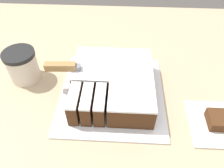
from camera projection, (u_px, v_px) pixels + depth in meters
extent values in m
cube|color=tan|center=(110.00, 150.00, 1.05)|extent=(1.40, 1.10, 0.91)
cube|color=white|center=(112.00, 93.00, 0.69)|extent=(0.32, 0.34, 0.01)
cube|color=#472814|center=(113.00, 73.00, 0.70)|extent=(0.24, 0.16, 0.07)
cube|color=white|center=(113.00, 64.00, 0.67)|extent=(0.24, 0.16, 0.01)
cube|color=#472814|center=(131.00, 106.00, 0.60)|extent=(0.13, 0.10, 0.07)
cube|color=white|center=(132.00, 97.00, 0.58)|extent=(0.13, 0.10, 0.01)
cube|color=#472814|center=(75.00, 104.00, 0.61)|extent=(0.03, 0.10, 0.07)
cube|color=white|center=(73.00, 95.00, 0.58)|extent=(0.03, 0.10, 0.01)
cube|color=#472814|center=(88.00, 105.00, 0.61)|extent=(0.03, 0.10, 0.07)
cube|color=white|center=(87.00, 96.00, 0.58)|extent=(0.03, 0.10, 0.01)
cube|color=#472814|center=(101.00, 106.00, 0.60)|extent=(0.03, 0.10, 0.07)
cube|color=white|center=(100.00, 97.00, 0.58)|extent=(0.03, 0.10, 0.01)
cube|color=silver|center=(108.00, 69.00, 0.65)|extent=(0.19, 0.03, 0.00)
cube|color=slate|center=(78.00, 67.00, 0.64)|extent=(0.02, 0.02, 0.02)
cube|color=olive|center=(60.00, 67.00, 0.64)|extent=(0.09, 0.03, 0.02)
cylinder|color=beige|center=(23.00, 67.00, 0.71)|extent=(0.10, 0.10, 0.09)
cylinder|color=black|center=(18.00, 54.00, 0.67)|extent=(0.10, 0.10, 0.01)
cube|color=white|center=(217.00, 124.00, 0.61)|extent=(0.16, 0.16, 0.01)
cube|color=#472814|center=(219.00, 120.00, 0.59)|extent=(0.06, 0.06, 0.03)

